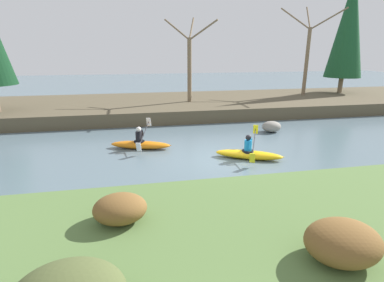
{
  "coord_description": "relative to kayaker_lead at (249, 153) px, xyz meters",
  "views": [
    {
      "loc": [
        -3.3,
        -10.82,
        4.27
      ],
      "look_at": [
        -0.98,
        1.05,
        0.55
      ],
      "focal_mm": 28.0,
      "sensor_mm": 36.0,
      "label": 1
    }
  ],
  "objects": [
    {
      "name": "shrub_clump_second",
      "position": [
        -4.9,
        -4.94,
        0.81
      ],
      "size": [
        1.14,
        0.95,
        0.62
      ],
      "color": "brown",
      "rests_on": "riverbank_near"
    },
    {
      "name": "shrub_clump_third",
      "position": [
        -1.07,
        -6.93,
        0.86
      ],
      "size": [
        1.34,
        1.12,
        0.73
      ],
      "color": "brown",
      "rests_on": "riverbank_near"
    },
    {
      "name": "bare_tree_mid_downstream",
      "position": [
        -0.66,
        9.59,
        3.21
      ],
      "size": [
        3.1,
        3.06,
        5.58
      ],
      "color": "#7A664C",
      "rests_on": "riverbank_far"
    },
    {
      "name": "ground_plane",
      "position": [
        -1.19,
        0.04,
        -0.22
      ],
      "size": [
        90.0,
        90.0,
        0.0
      ],
      "primitive_type": "plane",
      "color": "slate"
    },
    {
      "name": "riverbank_near",
      "position": [
        -1.19,
        -6.54,
        0.14
      ],
      "size": [
        44.0,
        6.8,
        0.72
      ],
      "color": "#56753D",
      "rests_on": "ground"
    },
    {
      "name": "conifer_tree_mid_left",
      "position": [
        12.44,
        11.48,
        5.79
      ],
      "size": [
        2.85,
        2.85,
        9.19
      ],
      "color": "#7A664C",
      "rests_on": "riverbank_far"
    },
    {
      "name": "boulder_midstream",
      "position": [
        2.7,
        3.68,
        0.07
      ],
      "size": [
        1.04,
        0.81,
        0.59
      ],
      "color": "gray",
      "rests_on": "ground"
    },
    {
      "name": "riverbank_far",
      "position": [
        -1.19,
        10.3,
        0.18
      ],
      "size": [
        44.0,
        8.37,
        0.8
      ],
      "color": "brown",
      "rests_on": "ground"
    },
    {
      "name": "kayaker_middle",
      "position": [
        -4.28,
        2.16,
        0.0
      ],
      "size": [
        2.77,
        2.03,
        1.2
      ],
      "rotation": [
        0.0,
        0.0,
        -0.29
      ],
      "color": "orange",
      "rests_on": "ground"
    },
    {
      "name": "bare_tree_downstream",
      "position": [
        8.84,
        11.05,
        3.74
      ],
      "size": [
        3.7,
        3.65,
        6.72
      ],
      "color": "#7A664C",
      "rests_on": "riverbank_far"
    },
    {
      "name": "kayaker_lead",
      "position": [
        0.0,
        0.0,
        0.0
      ],
      "size": [
        2.7,
        1.95,
        1.2
      ],
      "rotation": [
        0.0,
        0.0,
        -0.44
      ],
      "color": "yellow",
      "rests_on": "ground"
    }
  ]
}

